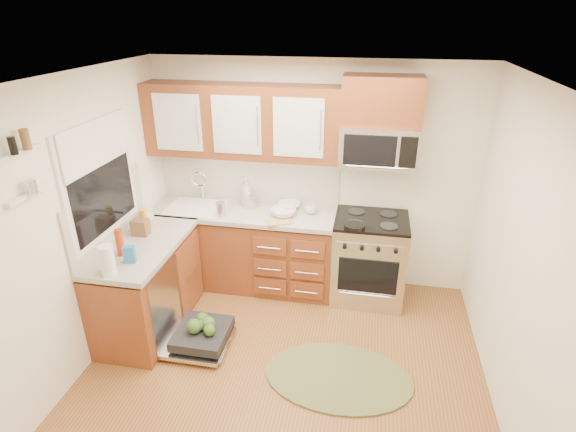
% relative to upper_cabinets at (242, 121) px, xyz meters
% --- Properties ---
extents(floor, '(3.50, 3.50, 0.00)m').
position_rel_upper_cabinets_xyz_m(floor, '(0.73, -1.57, -1.88)').
color(floor, brown).
rests_on(floor, ground).
extents(ceiling, '(3.50, 3.50, 0.00)m').
position_rel_upper_cabinets_xyz_m(ceiling, '(0.73, -1.57, 0.62)').
color(ceiling, white).
rests_on(ceiling, ground).
extents(wall_back, '(3.50, 0.04, 2.50)m').
position_rel_upper_cabinets_xyz_m(wall_back, '(0.73, 0.18, -0.62)').
color(wall_back, white).
rests_on(wall_back, ground).
extents(wall_left, '(0.04, 3.50, 2.50)m').
position_rel_upper_cabinets_xyz_m(wall_left, '(-1.02, -1.57, -0.62)').
color(wall_left, white).
rests_on(wall_left, ground).
extents(wall_right, '(0.04, 3.50, 2.50)m').
position_rel_upper_cabinets_xyz_m(wall_right, '(2.48, -1.57, -0.62)').
color(wall_right, white).
rests_on(wall_right, ground).
extents(base_cabinet_back, '(2.05, 0.60, 0.85)m').
position_rel_upper_cabinets_xyz_m(base_cabinet_back, '(0.00, -0.12, -1.45)').
color(base_cabinet_back, brown).
rests_on(base_cabinet_back, ground).
extents(base_cabinet_left, '(0.60, 1.25, 0.85)m').
position_rel_upper_cabinets_xyz_m(base_cabinet_left, '(-0.72, -1.05, -1.45)').
color(base_cabinet_left, brown).
rests_on(base_cabinet_left, ground).
extents(countertop_back, '(2.07, 0.64, 0.05)m').
position_rel_upper_cabinets_xyz_m(countertop_back, '(0.00, -0.14, -0.97)').
color(countertop_back, '#A29E94').
rests_on(countertop_back, base_cabinet_back).
extents(countertop_left, '(0.64, 1.27, 0.05)m').
position_rel_upper_cabinets_xyz_m(countertop_left, '(-0.71, -1.05, -0.97)').
color(countertop_left, '#A29E94').
rests_on(countertop_left, base_cabinet_left).
extents(backsplash_back, '(2.05, 0.02, 0.57)m').
position_rel_upper_cabinets_xyz_m(backsplash_back, '(0.00, 0.16, -0.67)').
color(backsplash_back, beige).
rests_on(backsplash_back, ground).
extents(backsplash_left, '(0.02, 1.25, 0.57)m').
position_rel_upper_cabinets_xyz_m(backsplash_left, '(-1.01, -1.05, -0.67)').
color(backsplash_left, beige).
rests_on(backsplash_left, ground).
extents(upper_cabinets, '(2.05, 0.35, 0.75)m').
position_rel_upper_cabinets_xyz_m(upper_cabinets, '(0.00, 0.00, 0.00)').
color(upper_cabinets, brown).
rests_on(upper_cabinets, ground).
extents(cabinet_over_mw, '(0.76, 0.35, 0.47)m').
position_rel_upper_cabinets_xyz_m(cabinet_over_mw, '(1.41, 0.00, 0.26)').
color(cabinet_over_mw, brown).
rests_on(cabinet_over_mw, ground).
extents(range, '(0.76, 0.64, 0.95)m').
position_rel_upper_cabinets_xyz_m(range, '(1.41, -0.15, -1.40)').
color(range, silver).
rests_on(range, ground).
extents(microwave, '(0.76, 0.38, 0.40)m').
position_rel_upper_cabinets_xyz_m(microwave, '(1.41, -0.02, -0.18)').
color(microwave, silver).
rests_on(microwave, ground).
extents(sink, '(0.62, 0.50, 0.26)m').
position_rel_upper_cabinets_xyz_m(sink, '(-0.52, -0.16, -1.07)').
color(sink, white).
rests_on(sink, ground).
extents(dishwasher, '(0.70, 0.60, 0.20)m').
position_rel_upper_cabinets_xyz_m(dishwasher, '(-0.13, -1.27, -1.77)').
color(dishwasher, silver).
rests_on(dishwasher, ground).
extents(window, '(0.03, 1.05, 1.05)m').
position_rel_upper_cabinets_xyz_m(window, '(-1.01, -1.07, -0.32)').
color(window, white).
rests_on(window, ground).
extents(window_blind, '(0.02, 0.96, 0.40)m').
position_rel_upper_cabinets_xyz_m(window_blind, '(-0.98, -1.07, 0.00)').
color(window_blind, white).
rests_on(window_blind, ground).
extents(shelf_upper, '(0.04, 0.40, 0.03)m').
position_rel_upper_cabinets_xyz_m(shelf_upper, '(-0.99, -1.92, 0.17)').
color(shelf_upper, white).
rests_on(shelf_upper, ground).
extents(shelf_lower, '(0.04, 0.40, 0.03)m').
position_rel_upper_cabinets_xyz_m(shelf_lower, '(-0.99, -1.92, -0.12)').
color(shelf_lower, white).
rests_on(shelf_lower, ground).
extents(rug, '(1.50, 1.24, 0.02)m').
position_rel_upper_cabinets_xyz_m(rug, '(1.21, -1.45, -1.86)').
color(rug, olive).
rests_on(rug, ground).
extents(skillet, '(0.22, 0.22, 0.04)m').
position_rel_upper_cabinets_xyz_m(skillet, '(1.24, -0.40, -0.91)').
color(skillet, black).
rests_on(skillet, range).
extents(stock_pot, '(0.24, 0.24, 0.11)m').
position_rel_upper_cabinets_xyz_m(stock_pot, '(0.06, -0.01, -0.90)').
color(stock_pot, silver).
rests_on(stock_pot, countertop_back).
extents(cutting_board, '(0.30, 0.26, 0.02)m').
position_rel_upper_cabinets_xyz_m(cutting_board, '(0.47, -0.35, -0.94)').
color(cutting_board, '#AD7E4F').
rests_on(cutting_board, countertop_back).
extents(canister, '(0.12, 0.12, 0.16)m').
position_rel_upper_cabinets_xyz_m(canister, '(-0.18, -0.32, -0.87)').
color(canister, silver).
rests_on(canister, countertop_back).
extents(paper_towel_roll, '(0.15, 0.15, 0.27)m').
position_rel_upper_cabinets_xyz_m(paper_towel_roll, '(-0.72, -1.59, -0.82)').
color(paper_towel_roll, white).
rests_on(paper_towel_roll, countertop_left).
extents(mustard_bottle, '(0.08, 0.08, 0.22)m').
position_rel_upper_cabinets_xyz_m(mustard_bottle, '(-0.80, -0.78, -0.84)').
color(mustard_bottle, gold).
rests_on(mustard_bottle, countertop_left).
extents(red_bottle, '(0.09, 0.09, 0.25)m').
position_rel_upper_cabinets_xyz_m(red_bottle, '(-0.79, -1.28, -0.82)').
color(red_bottle, '#B52D0F').
rests_on(red_bottle, countertop_left).
extents(wooden_box, '(0.16, 0.12, 0.16)m').
position_rel_upper_cabinets_xyz_m(wooden_box, '(-0.81, -0.87, -0.87)').
color(wooden_box, brown).
rests_on(wooden_box, countertop_left).
extents(blue_carton, '(0.11, 0.08, 0.15)m').
position_rel_upper_cabinets_xyz_m(blue_carton, '(-0.65, -1.38, -0.87)').
color(blue_carton, '#236BA7').
rests_on(blue_carton, countertop_left).
extents(bowl_a, '(0.27, 0.27, 0.06)m').
position_rel_upper_cabinets_xyz_m(bowl_a, '(0.49, 0.03, -0.92)').
color(bowl_a, '#999999').
rests_on(bowl_a, countertop_back).
extents(bowl_b, '(0.30, 0.30, 0.09)m').
position_rel_upper_cabinets_xyz_m(bowl_b, '(0.47, -0.20, -0.91)').
color(bowl_b, '#999999').
rests_on(bowl_b, countertop_back).
extents(cup, '(0.14, 0.14, 0.10)m').
position_rel_upper_cabinets_xyz_m(cup, '(0.75, -0.08, -0.90)').
color(cup, '#999999').
rests_on(cup, countertop_back).
extents(soap_bottle_a, '(0.13, 0.13, 0.28)m').
position_rel_upper_cabinets_xyz_m(soap_bottle_a, '(-0.01, 0.10, -0.81)').
color(soap_bottle_a, '#999999').
rests_on(soap_bottle_a, countertop_back).
extents(soap_bottle_b, '(0.08, 0.09, 0.18)m').
position_rel_upper_cabinets_xyz_m(soap_bottle_b, '(-0.90, -0.54, -0.86)').
color(soap_bottle_b, '#999999').
rests_on(soap_bottle_b, countertop_left).
extents(soap_bottle_c, '(0.16, 0.16, 0.16)m').
position_rel_upper_cabinets_xyz_m(soap_bottle_c, '(-0.90, -0.59, -0.87)').
color(soap_bottle_c, '#999999').
rests_on(soap_bottle_c, countertop_left).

